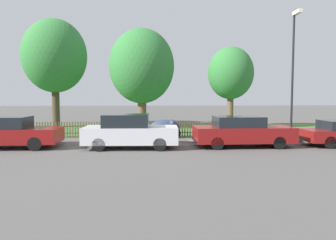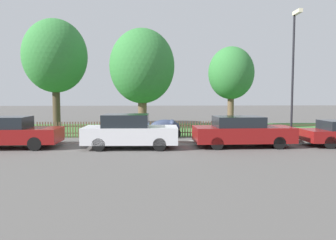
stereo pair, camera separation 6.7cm
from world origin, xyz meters
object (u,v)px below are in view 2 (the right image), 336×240
at_px(parked_car_navy_estate, 130,131).
at_px(tree_mid_park, 231,73).
at_px(covered_motorcycle, 166,127).
at_px(tree_nearest_kerb, 55,56).
at_px(parked_car_black_saloon, 8,132).
at_px(street_lamp, 294,62).
at_px(parked_car_red_compact, 242,131).
at_px(tree_behind_motorcycle, 142,67).

height_order(parked_car_navy_estate, tree_mid_park, tree_mid_park).
bearing_deg(covered_motorcycle, tree_mid_park, 43.98).
height_order(parked_car_navy_estate, tree_nearest_kerb, tree_nearest_kerb).
distance_m(parked_car_black_saloon, street_lamp, 14.21).
xyz_separation_m(parked_car_red_compact, street_lamp, (3.11, 1.67, 3.36)).
bearing_deg(parked_car_black_saloon, tree_mid_park, 34.97).
xyz_separation_m(parked_car_black_saloon, covered_motorcycle, (7.22, 2.97, -0.08)).
bearing_deg(street_lamp, parked_car_navy_estate, -167.55).
bearing_deg(covered_motorcycle, street_lamp, -16.21).
height_order(parked_car_navy_estate, covered_motorcycle, parked_car_navy_estate).
distance_m(parked_car_navy_estate, tree_mid_park, 11.48).
relative_size(tree_nearest_kerb, tree_mid_park, 1.37).
bearing_deg(parked_car_black_saloon, tree_behind_motorcycle, 56.45).
bearing_deg(tree_mid_park, parked_car_navy_estate, -127.62).
height_order(parked_car_black_saloon, street_lamp, street_lamp).
relative_size(parked_car_red_compact, street_lamp, 0.68).
relative_size(covered_motorcycle, tree_mid_park, 0.30).
bearing_deg(tree_mid_park, covered_motorcycle, -132.09).
distance_m(parked_car_navy_estate, parked_car_red_compact, 5.16).
bearing_deg(tree_behind_motorcycle, parked_car_navy_estate, -92.20).
distance_m(tree_behind_motorcycle, street_lamp, 10.66).
xyz_separation_m(parked_car_black_saloon, parked_car_red_compact, (10.61, -0.11, -0.01)).
relative_size(parked_car_black_saloon, parked_car_navy_estate, 1.05).
xyz_separation_m(tree_nearest_kerb, street_lamp, (14.40, -8.44, -1.20)).
relative_size(parked_car_navy_estate, tree_nearest_kerb, 0.53).
bearing_deg(parked_car_red_compact, tree_behind_motorcycle, 117.77).
bearing_deg(parked_car_navy_estate, parked_car_black_saloon, 178.92).
xyz_separation_m(tree_behind_motorcycle, tree_mid_park, (6.39, -0.22, -0.49)).
distance_m(covered_motorcycle, tree_nearest_kerb, 11.54).
relative_size(parked_car_navy_estate, tree_behind_motorcycle, 0.59).
height_order(tree_behind_motorcycle, tree_mid_park, tree_behind_motorcycle).
bearing_deg(parked_car_red_compact, tree_mid_park, 78.65).
relative_size(parked_car_red_compact, tree_nearest_kerb, 0.56).
bearing_deg(tree_behind_motorcycle, tree_nearest_kerb, 168.56).
bearing_deg(tree_nearest_kerb, covered_motorcycle, -41.63).
xyz_separation_m(parked_car_black_saloon, tree_behind_motorcycle, (5.80, 8.68, 3.72)).
relative_size(parked_car_navy_estate, tree_mid_park, 0.72).
bearing_deg(parked_car_black_saloon, parked_car_red_compact, -0.41).
height_order(covered_motorcycle, street_lamp, street_lamp).
bearing_deg(tree_nearest_kerb, street_lamp, -30.37).
xyz_separation_m(covered_motorcycle, tree_mid_park, (4.97, 5.50, 3.32)).
height_order(parked_car_red_compact, tree_mid_park, tree_mid_park).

